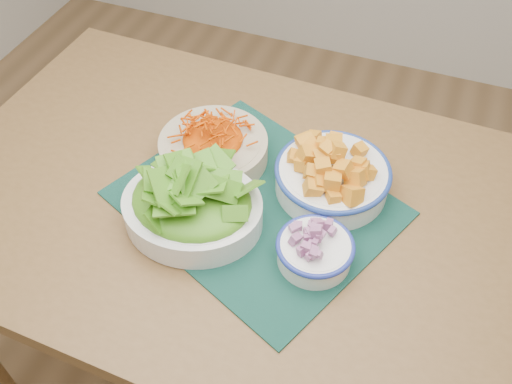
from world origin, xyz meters
TOP-DOWN VIEW (x-y plane):
  - table at (-0.11, 0.35)m, footprint 1.24×0.85m
  - placemat at (-0.06, 0.35)m, footprint 0.61×0.56m
  - carrot_bowl at (-0.19, 0.43)m, footprint 0.26×0.26m
  - squash_bowl at (0.06, 0.44)m, footprint 0.27×0.27m
  - lettuce_bowl at (-0.16, 0.26)m, footprint 0.29×0.25m
  - onion_bowl at (0.08, 0.26)m, footprint 0.17×0.17m

SIDE VIEW (x-z plane):
  - table at x=-0.11m, z-range 0.28..1.03m
  - placemat at x=-0.06m, z-range 0.75..0.75m
  - onion_bowl at x=0.08m, z-range 0.75..0.83m
  - carrot_bowl at x=-0.19m, z-range 0.75..0.83m
  - squash_bowl at x=0.06m, z-range 0.75..0.86m
  - lettuce_bowl at x=-0.16m, z-range 0.75..0.88m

